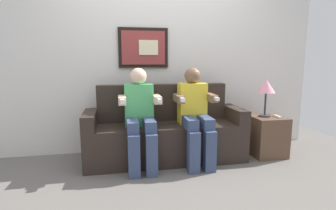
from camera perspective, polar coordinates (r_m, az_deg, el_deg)
ground_plane at (r=3.04m, az=0.55°, el=-13.60°), size 5.56×5.56×0.00m
back_wall_assembly at (r=3.54m, az=-2.00°, el=11.28°), size 4.28×0.10×2.60m
couch at (r=3.24m, az=-0.59°, el=-6.27°), size 1.88×0.58×0.90m
person_on_left at (r=2.97m, az=-6.05°, el=-1.96°), size 0.46×0.56×1.11m
person_on_right at (r=3.08m, az=5.75°, el=-1.51°), size 0.46×0.56×1.11m
side_table_right at (r=3.61m, az=20.41°, el=-6.22°), size 0.40×0.40×0.50m
table_lamp at (r=3.49m, az=20.28°, el=3.44°), size 0.22×0.22×0.46m
spare_remote_on_table at (r=3.56m, az=22.34°, el=-2.27°), size 0.04×0.13×0.02m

